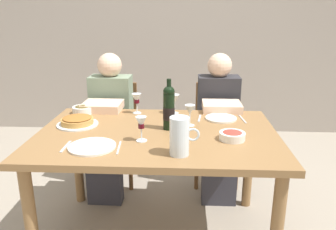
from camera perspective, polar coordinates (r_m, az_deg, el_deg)
name	(u,v)px	position (r m, az deg, el deg)	size (l,w,h in m)	color
back_wall	(172,18)	(4.20, 0.66, 16.04)	(8.00, 0.10, 2.80)	#A3998E
dining_table	(157,146)	(2.15, -1.81, -5.21)	(1.50, 1.00, 0.76)	olive
wine_bottle	(169,108)	(2.13, 0.15, 1.25)	(0.07, 0.07, 0.33)	black
water_pitcher	(180,138)	(1.77, 1.98, -3.96)	(0.16, 0.10, 0.21)	silver
baked_tart	(77,121)	(2.32, -15.05, -1.01)	(0.27, 0.27, 0.06)	silver
salad_bowl	(232,135)	(2.02, 10.79, -3.37)	(0.15, 0.15, 0.05)	white
olive_bowl	(83,109)	(2.57, -14.16, 0.97)	(0.15, 0.15, 0.06)	white
wine_glass_left_diner	(137,99)	(2.49, -5.31, 2.63)	(0.07, 0.07, 0.15)	silver
wine_glass_right_diner	(174,100)	(2.47, 1.10, 2.56)	(0.07, 0.07, 0.14)	silver
wine_glass_centre	(190,111)	(2.21, 3.72, 0.72)	(0.07, 0.07, 0.14)	silver
wine_glass_spare	(141,124)	(1.95, -4.55, -1.51)	(0.07, 0.07, 0.15)	silver
dinner_plate_left_setting	(92,147)	(1.93, -12.69, -5.21)	(0.27, 0.27, 0.01)	white
dinner_plate_right_setting	(221,118)	(2.40, 8.94, -0.54)	(0.22, 0.22, 0.01)	silver
fork_left_setting	(66,147)	(1.98, -16.89, -5.12)	(0.16, 0.01, 0.01)	silver
knife_left_setting	(119,148)	(1.90, -8.29, -5.48)	(0.18, 0.01, 0.01)	silver
knife_right_setting	(243,119)	(2.42, 12.47, -0.67)	(0.18, 0.01, 0.01)	silver
spoon_right_setting	(200,118)	(2.39, 5.35, -0.56)	(0.16, 0.01, 0.01)	silver
chair_left	(116,125)	(3.08, -8.78, -1.75)	(0.41, 0.41, 0.87)	brown
diner_left	(109,121)	(2.83, -9.93, -1.02)	(0.34, 0.51, 1.16)	gray
chair_right	(216,126)	(3.07, 8.03, -1.81)	(0.40, 0.40, 0.87)	brown
diner_right	(219,121)	(2.81, 8.54, -1.08)	(0.34, 0.50, 1.16)	#2D2D33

